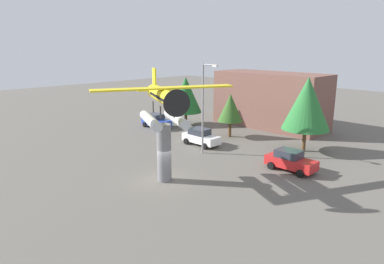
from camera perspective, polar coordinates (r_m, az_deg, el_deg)
The scene contains 11 objects.
ground_plane at distance 27.78m, azimuth -4.46°, elevation -7.83°, with size 140.00×140.00×0.00m, color #605B54.
display_pedestal at distance 27.02m, azimuth -4.55°, elevation -3.39°, with size 1.10×1.10×4.51m, color slate.
floatplane_monument at distance 26.00m, azimuth -4.64°, elevation 4.81°, with size 7.14×9.83×4.00m.
car_near_blue at distance 45.14m, azimuth -5.82°, elevation 1.83°, with size 4.20×2.02×1.76m.
car_mid_white at distance 37.01m, azimuth 1.44°, elevation -0.79°, with size 4.20×2.02×1.76m.
car_far_red at distance 30.64m, azimuth 15.69°, elevation -4.47°, with size 4.20×2.02×1.76m.
streetlight_primary at distance 33.24m, azimuth 2.00°, elevation 4.72°, with size 1.84×0.28×8.64m.
storefront_building at distance 46.32m, azimuth 12.59°, elevation 5.13°, with size 14.37×5.74×6.93m, color brown.
tree_west at distance 46.08m, azimuth -1.02°, elevation 6.06°, with size 4.16×4.16×6.30m.
tree_east at distance 40.08m, azimuth 6.25°, elevation 3.93°, with size 2.83×2.83×4.98m.
tree_center_back at distance 35.77m, azimuth 18.16°, elevation 4.42°, with size 4.61×4.61×7.37m.
Camera 1 is at (19.83, -16.51, 10.27)m, focal length 32.85 mm.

